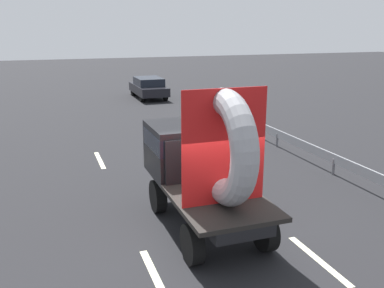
% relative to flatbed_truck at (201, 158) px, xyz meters
% --- Properties ---
extents(ground_plane, '(120.00, 120.00, 0.00)m').
position_rel_flatbed_truck_xyz_m(ground_plane, '(0.01, -0.92, -1.70)').
color(ground_plane, black).
extents(flatbed_truck, '(2.02, 4.52, 3.60)m').
position_rel_flatbed_truck_xyz_m(flatbed_truck, '(0.00, 0.00, 0.00)').
color(flatbed_truck, black).
rests_on(flatbed_truck, ground_plane).
extents(distant_sedan, '(1.87, 4.36, 1.42)m').
position_rel_flatbed_truck_xyz_m(distant_sedan, '(3.44, 19.42, -0.94)').
color(distant_sedan, black).
rests_on(distant_sedan, ground_plane).
extents(guardrail, '(0.10, 14.65, 0.71)m').
position_rel_flatbed_truck_xyz_m(guardrail, '(5.46, 3.74, -1.17)').
color(guardrail, gray).
rests_on(guardrail, ground_plane).
extents(lane_dash_left_near, '(0.16, 2.55, 0.01)m').
position_rel_flatbed_truck_xyz_m(lane_dash_left_near, '(-1.72, -2.20, -1.69)').
color(lane_dash_left_near, beige).
rests_on(lane_dash_left_near, ground_plane).
extents(lane_dash_left_far, '(0.16, 2.13, 0.01)m').
position_rel_flatbed_truck_xyz_m(lane_dash_left_far, '(-1.72, 6.12, -1.69)').
color(lane_dash_left_far, beige).
rests_on(lane_dash_left_far, ground_plane).
extents(lane_dash_right_near, '(0.16, 2.12, 0.01)m').
position_rel_flatbed_truck_xyz_m(lane_dash_right_near, '(1.72, -2.53, -1.69)').
color(lane_dash_right_near, beige).
rests_on(lane_dash_right_near, ground_plane).
extents(lane_dash_right_far, '(0.16, 2.49, 0.01)m').
position_rel_flatbed_truck_xyz_m(lane_dash_right_far, '(1.72, 5.81, -1.69)').
color(lane_dash_right_far, beige).
rests_on(lane_dash_right_far, ground_plane).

